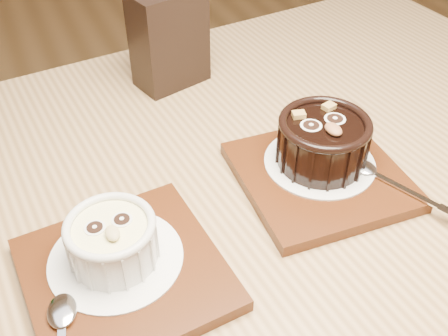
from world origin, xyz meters
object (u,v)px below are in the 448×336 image
(ramekin_dark, at_px, (323,139))
(condiment_stand, at_px, (169,38))
(tray_left, at_px, (125,274))
(tray_right, at_px, (320,176))
(table, at_px, (220,264))
(ramekin_white, at_px, (112,239))

(ramekin_dark, bearing_deg, condiment_stand, 108.46)
(tray_left, relative_size, condiment_stand, 1.29)
(tray_left, xyz_separation_m, tray_right, (0.25, 0.05, 0.00))
(table, relative_size, condiment_stand, 9.07)
(tray_right, bearing_deg, condiment_stand, 106.30)
(ramekin_white, bearing_deg, ramekin_dark, 9.82)
(tray_left, bearing_deg, ramekin_dark, 13.16)
(ramekin_dark, bearing_deg, ramekin_white, -170.25)
(table, distance_m, tray_left, 0.16)
(table, relative_size, tray_right, 7.06)
(tray_left, bearing_deg, tray_right, 10.44)
(ramekin_white, bearing_deg, table, 14.32)
(tray_right, height_order, condiment_stand, condiment_stand)
(ramekin_white, xyz_separation_m, tray_right, (0.25, 0.03, -0.04))
(table, bearing_deg, condiment_stand, 80.92)
(ramekin_white, bearing_deg, tray_right, 6.99)
(tray_left, height_order, ramekin_dark, ramekin_dark)
(table, height_order, tray_left, tray_left)
(table, xyz_separation_m, ramekin_dark, (0.13, 0.01, 0.14))
(table, relative_size, tray_left, 7.06)
(table, bearing_deg, tray_right, -0.39)
(tray_left, xyz_separation_m, condiment_stand, (0.16, 0.33, 0.06))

